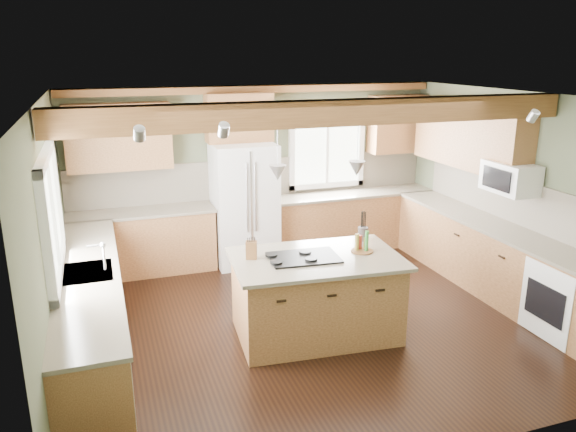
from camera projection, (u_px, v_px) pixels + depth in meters
name	position (u px, v px, depth m)	size (l,w,h in m)	color
floor	(316.00, 319.00, 6.70)	(5.60, 5.60, 0.00)	black
ceiling	(319.00, 97.00, 5.96)	(5.60, 5.60, 0.00)	silver
wall_back	(256.00, 171.00, 8.60)	(5.60, 5.60, 0.00)	#4E573D
wall_left	(50.00, 241.00, 5.45)	(5.00, 5.00, 0.00)	#4E573D
wall_right	(519.00, 195.00, 7.20)	(5.00, 5.00, 0.00)	#4E573D
ceiling_beam	(331.00, 113.00, 5.70)	(5.55, 0.26, 0.26)	#573319
soffit_trim	(257.00, 89.00, 8.15)	(5.55, 0.20, 0.10)	#573319
backsplash_back	(257.00, 177.00, 8.61)	(5.58, 0.03, 0.58)	brown
backsplash_right	(515.00, 201.00, 7.27)	(0.03, 3.70, 0.58)	brown
base_cab_back_left	(143.00, 243.00, 8.01)	(2.02, 0.60, 0.88)	brown
counter_back_left	(140.00, 212.00, 7.88)	(2.06, 0.64, 0.04)	#50473A
base_cab_back_right	(351.00, 221.00, 9.03)	(2.62, 0.60, 0.88)	brown
counter_back_right	(352.00, 194.00, 8.90)	(2.66, 0.64, 0.04)	#50473A
base_cab_left	(91.00, 315.00, 5.84)	(0.60, 3.70, 0.88)	brown
counter_left	(87.00, 273.00, 5.71)	(0.64, 3.74, 0.04)	#50473A
base_cab_right	(491.00, 259.00, 7.40)	(0.60, 3.70, 0.88)	brown
counter_right	(494.00, 226.00, 7.27)	(0.64, 3.74, 0.04)	#50473A
upper_cab_back_left	(119.00, 137.00, 7.63)	(1.40, 0.35, 0.90)	brown
upper_cab_over_fridge	(239.00, 118.00, 8.10)	(0.96, 0.35, 0.70)	brown
upper_cab_right	(469.00, 135.00, 7.78)	(0.35, 2.20, 0.90)	brown
upper_cab_back_corner	(397.00, 124.00, 8.97)	(0.90, 0.35, 0.90)	brown
window_left	(50.00, 215.00, 5.43)	(0.04, 1.60, 1.05)	white
window_back	(327.00, 151.00, 8.87)	(1.10, 0.04, 1.00)	white
sink	(87.00, 273.00, 5.70)	(0.50, 0.65, 0.03)	#262628
faucet	(104.00, 258.00, 5.72)	(0.02, 0.02, 0.28)	#B2B2B7
dishwasher	(94.00, 382.00, 4.66)	(0.60, 0.60, 0.84)	white
oven	(566.00, 299.00, 6.22)	(0.60, 0.72, 0.84)	white
microwave	(510.00, 178.00, 7.02)	(0.40, 0.70, 0.38)	white
pendant_left	(278.00, 173.00, 5.73)	(0.18, 0.18, 0.16)	#B2B2B7
pendant_right	(357.00, 168.00, 5.93)	(0.18, 0.18, 0.16)	#B2B2B7
refrigerator	(244.00, 204.00, 8.27)	(0.90, 0.74, 1.80)	white
island	(316.00, 298.00, 6.24)	(1.72, 1.05, 0.88)	brown
island_top	(316.00, 259.00, 6.11)	(1.84, 1.17, 0.04)	#50473A
cooktop	(304.00, 257.00, 6.06)	(0.75, 0.50, 0.02)	black
knife_block	(251.00, 250.00, 6.03)	(0.12, 0.09, 0.20)	brown
utensil_crock	(363.00, 234.00, 6.63)	(0.12, 0.12, 0.16)	#3F3833
bottle_tray	(362.00, 242.00, 6.24)	(0.25, 0.25, 0.23)	brown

